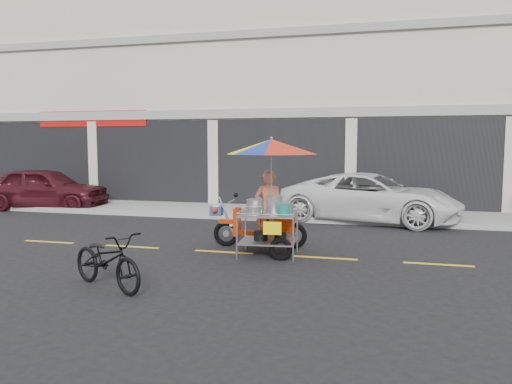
% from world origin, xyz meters
% --- Properties ---
extents(ground, '(90.00, 90.00, 0.00)m').
position_xyz_m(ground, '(0.00, 0.00, 0.00)').
color(ground, black).
extents(sidewalk, '(45.00, 3.00, 0.15)m').
position_xyz_m(sidewalk, '(0.00, 5.50, 0.07)').
color(sidewalk, gray).
rests_on(sidewalk, ground).
extents(shophouse_block, '(36.00, 8.11, 10.40)m').
position_xyz_m(shophouse_block, '(2.82, 10.59, 4.24)').
color(shophouse_block, beige).
rests_on(shophouse_block, ground).
extents(centerline, '(42.00, 0.10, 0.01)m').
position_xyz_m(centerline, '(0.00, 0.00, 0.00)').
color(centerline, gold).
rests_on(centerline, ground).
extents(maroon_sedan, '(4.20, 2.16, 1.37)m').
position_xyz_m(maroon_sedan, '(-9.69, 4.70, 0.68)').
color(maroon_sedan, '#401018').
rests_on(maroon_sedan, ground).
extents(white_pickup, '(5.13, 3.10, 1.33)m').
position_xyz_m(white_pickup, '(0.68, 4.70, 0.67)').
color(white_pickup, white).
rests_on(white_pickup, ground).
extents(near_bicycle, '(1.72, 1.24, 0.86)m').
position_xyz_m(near_bicycle, '(-2.89, -2.78, 0.43)').
color(near_bicycle, black).
rests_on(near_bicycle, ground).
extents(food_vendor_rig, '(2.37, 1.88, 2.28)m').
position_xyz_m(food_vendor_rig, '(-1.14, 0.22, 1.43)').
color(food_vendor_rig, black).
rests_on(food_vendor_rig, ground).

